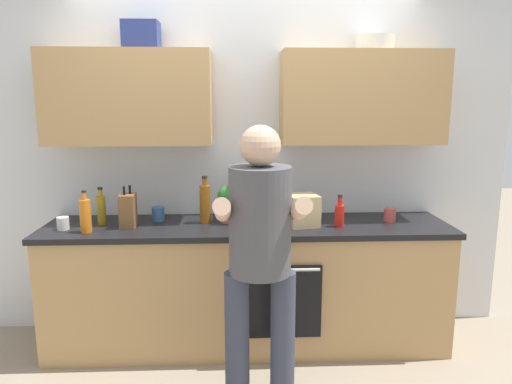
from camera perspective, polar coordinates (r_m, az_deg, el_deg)
ground_plane at (r=3.70m, az=-0.98°, el=-17.44°), size 12.00×12.00×0.00m
back_wall_unit at (r=3.54m, az=-1.18°, el=6.61°), size 4.00×0.38×2.50m
counter at (r=3.51m, az=-0.99°, el=-10.96°), size 2.84×0.67×0.90m
person_standing at (r=2.63m, az=0.50°, el=-6.73°), size 0.49×0.45×1.63m
bottle_hotsauce at (r=3.34m, az=9.92°, el=-2.64°), size 0.07×0.07×0.22m
bottle_juice at (r=3.34m, az=-19.66°, el=-2.62°), size 0.07×0.07×0.28m
bottle_oil at (r=3.51m, az=-17.96°, el=-1.93°), size 0.06×0.06×0.26m
bottle_water at (r=3.28m, az=1.43°, el=-2.52°), size 0.07×0.07×0.23m
bottle_syrup at (r=3.40m, az=-6.08°, el=-1.31°), size 0.08×0.08×0.34m
cup_ceramic at (r=3.56m, az=15.65°, el=-2.65°), size 0.08×0.08×0.10m
cup_tea at (r=3.52m, az=-11.57°, el=-2.59°), size 0.09×0.09×0.10m
cup_coffee at (r=3.48m, az=-22.01°, el=-3.48°), size 0.08×0.08×0.09m
knife_block at (r=3.39m, az=-15.01°, el=-2.15°), size 0.10×0.14×0.29m
potted_herb at (r=3.41m, az=-3.33°, el=-1.21°), size 0.15×0.15×0.27m
grocery_bag_bread at (r=3.33m, az=5.59°, el=-2.18°), size 0.23×0.23×0.22m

